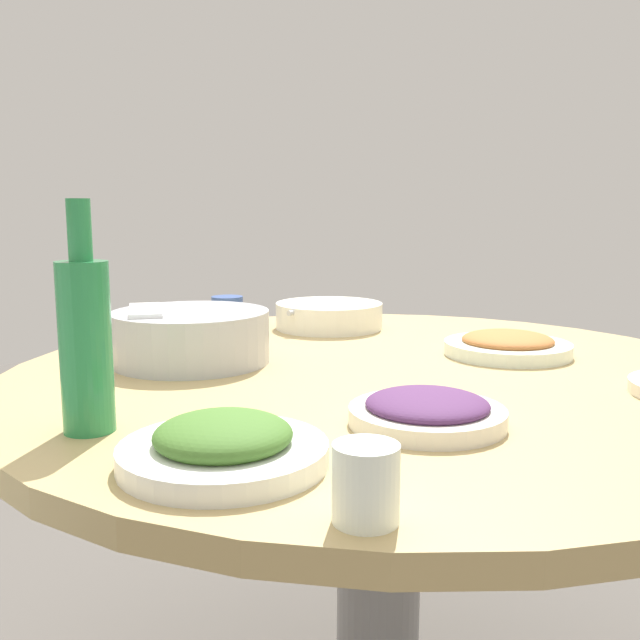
% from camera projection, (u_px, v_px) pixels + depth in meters
% --- Properties ---
extents(round_dining_table, '(1.30, 1.30, 0.76)m').
position_uv_depth(round_dining_table, '(380.00, 441.00, 1.23)').
color(round_dining_table, '#99999E').
rests_on(round_dining_table, ground).
extents(rice_bowl, '(0.28, 0.28, 0.10)m').
position_uv_depth(rice_bowl, '(191.00, 336.00, 1.26)').
color(rice_bowl, '#B2B5BA').
rests_on(rice_bowl, round_dining_table).
extents(soup_bowl, '(0.27, 0.25, 0.06)m').
position_uv_depth(soup_bowl, '(329.00, 316.00, 1.63)').
color(soup_bowl, white).
rests_on(soup_bowl, round_dining_table).
extents(dish_eggplant, '(0.20, 0.20, 0.04)m').
position_uv_depth(dish_eggplant, '(427.00, 411.00, 0.90)').
color(dish_eggplant, silver).
rests_on(dish_eggplant, round_dining_table).
extents(dish_greens, '(0.23, 0.23, 0.06)m').
position_uv_depth(dish_greens, '(223.00, 446.00, 0.76)').
color(dish_greens, silver).
rests_on(dish_greens, round_dining_table).
extents(dish_tofu_braise, '(0.24, 0.24, 0.05)m').
position_uv_depth(dish_tofu_braise, '(507.00, 345.00, 1.33)').
color(dish_tofu_braise, white).
rests_on(dish_tofu_braise, round_dining_table).
extents(green_bottle, '(0.06, 0.06, 0.29)m').
position_uv_depth(green_bottle, '(85.00, 340.00, 0.86)').
color(green_bottle, '#288045').
rests_on(green_bottle, round_dining_table).
extents(tea_cup_near, '(0.06, 0.06, 0.07)m').
position_uv_depth(tea_cup_near, '(366.00, 483.00, 0.62)').
color(tea_cup_near, white).
rests_on(tea_cup_near, round_dining_table).
extents(tea_cup_far, '(0.07, 0.07, 0.07)m').
position_uv_depth(tea_cup_far, '(227.00, 311.00, 1.66)').
color(tea_cup_far, '#334E90').
rests_on(tea_cup_far, round_dining_table).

